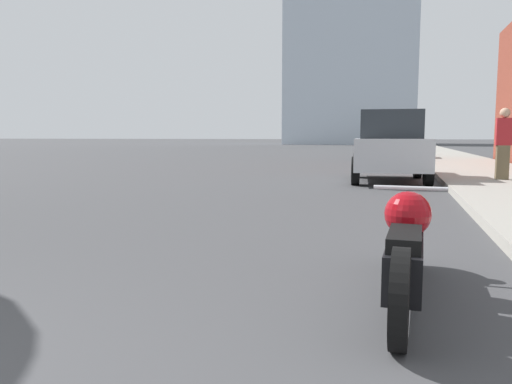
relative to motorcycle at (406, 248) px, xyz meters
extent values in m
cube|color=#9E998E|center=(2.67, 36.92, -0.31)|extent=(3.27, 240.00, 0.15)
cylinder|color=black|center=(0.04, 0.83, -0.09)|extent=(0.13, 0.59, 0.59)
cylinder|color=black|center=(-0.05, -0.94, -0.09)|extent=(0.13, 0.59, 0.59)
cube|color=black|center=(0.00, -0.05, -0.07)|extent=(0.31, 1.35, 0.31)
sphere|color=#9E0C14|center=(0.01, 0.21, 0.22)|extent=(0.36, 0.36, 0.36)
cube|color=black|center=(-0.02, -0.34, 0.14)|extent=(0.25, 0.62, 0.10)
sphere|color=silver|center=(0.04, 0.86, 0.25)|extent=(0.16, 0.16, 0.16)
cylinder|color=silver|center=(0.04, 0.73, 0.37)|extent=(0.62, 0.07, 0.04)
cube|color=#BCBCC1|center=(-0.25, 10.01, 0.36)|extent=(2.06, 4.00, 0.79)
cube|color=#23282D|center=(-0.25, 10.01, 1.12)|extent=(1.66, 1.96, 0.73)
cylinder|color=black|center=(-1.19, 11.16, -0.03)|extent=(0.24, 0.72, 0.71)
cylinder|color=black|center=(0.53, 11.27, -0.03)|extent=(0.24, 0.72, 0.71)
cylinder|color=black|center=(-1.04, 8.76, -0.03)|extent=(0.24, 0.72, 0.71)
cylinder|color=black|center=(0.68, 8.87, -0.03)|extent=(0.24, 0.72, 0.71)
cube|color=black|center=(-0.28, 22.53, 0.29)|extent=(1.93, 4.39, 0.63)
cube|color=#23282D|center=(-0.28, 22.53, 0.95)|extent=(1.58, 2.13, 0.69)
cylinder|color=black|center=(-1.07, 23.91, -0.03)|extent=(0.23, 0.72, 0.72)
cylinder|color=black|center=(0.61, 23.84, -0.03)|extent=(0.23, 0.72, 0.72)
cylinder|color=black|center=(-1.17, 21.23, -0.03)|extent=(0.23, 0.72, 0.72)
cylinder|color=black|center=(0.51, 21.16, -0.03)|extent=(0.23, 0.72, 0.72)
cube|color=#1E6B33|center=(-0.24, 35.52, 0.24)|extent=(2.09, 4.59, 0.64)
cube|color=#23282D|center=(-0.24, 35.52, 0.92)|extent=(1.68, 2.25, 0.73)
cylinder|color=black|center=(-1.19, 36.86, -0.08)|extent=(0.24, 0.62, 0.61)
cylinder|color=black|center=(0.53, 36.96, -0.08)|extent=(0.24, 0.62, 0.61)
cylinder|color=black|center=(-1.02, 34.08, -0.08)|extent=(0.24, 0.62, 0.61)
cylinder|color=black|center=(0.71, 34.18, -0.08)|extent=(0.24, 0.62, 0.61)
cube|color=brown|center=(2.44, 9.62, 0.18)|extent=(0.29, 0.20, 0.84)
cube|color=#B22328|center=(2.44, 9.62, 0.93)|extent=(0.36, 0.20, 0.66)
sphere|color=tan|center=(2.44, 9.62, 1.38)|extent=(0.24, 0.24, 0.24)
camera|label=1|loc=(-0.10, -3.79, 0.82)|focal=35.00mm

